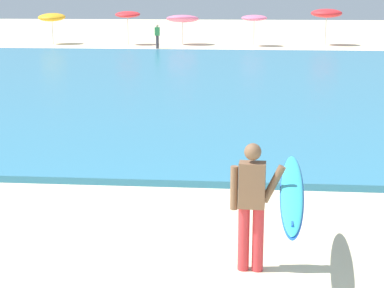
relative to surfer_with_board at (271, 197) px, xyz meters
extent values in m
cube|color=teal|center=(-2.48, 17.54, -0.96)|extent=(120.00, 28.00, 0.14)
cylinder|color=red|center=(-0.35, 0.02, -0.59)|extent=(0.15, 0.15, 0.88)
cylinder|color=red|center=(-0.16, 0.01, -0.59)|extent=(0.15, 0.15, 0.88)
cube|color=brown|center=(-0.25, 0.02, 0.15)|extent=(0.35, 0.24, 0.60)
sphere|color=brown|center=(-0.25, 0.02, 0.59)|extent=(0.22, 0.22, 0.22)
cylinder|color=brown|center=(-0.48, 0.03, 0.10)|extent=(0.10, 0.10, 0.58)
cylinder|color=brown|center=(0.02, 0.02, 0.17)|extent=(0.32, 0.12, 0.51)
ellipsoid|color=#33BCD6|center=(0.26, -0.01, 0.10)|extent=(0.43, 2.65, 0.31)
ellipsoid|color=blue|center=(0.26, -0.01, 0.08)|extent=(0.46, 2.75, 0.27)
cube|color=blue|center=(0.19, -1.07, -0.02)|extent=(0.03, 0.14, 0.14)
cylinder|color=beige|center=(-14.25, 36.50, -0.14)|extent=(0.05, 0.05, 1.79)
ellipsoid|color=#F4A31E|center=(-14.25, 36.50, 0.84)|extent=(1.92, 1.96, 0.70)
cylinder|color=beige|center=(-8.80, 36.37, -0.02)|extent=(0.05, 0.05, 2.03)
ellipsoid|color=red|center=(-8.80, 36.37, 1.06)|extent=(1.74, 1.77, 0.56)
cylinder|color=beige|center=(-4.99, 36.81, -0.17)|extent=(0.05, 0.05, 1.72)
ellipsoid|color=pink|center=(-4.99, 36.81, 0.76)|extent=(2.26, 2.30, 0.73)
cylinder|color=beige|center=(-0.01, 35.98, -0.12)|extent=(0.05, 0.05, 1.84)
ellipsoid|color=pink|center=(-0.01, 35.98, 0.86)|extent=(1.76, 1.78, 0.47)
cylinder|color=beige|center=(4.95, 37.20, 0.02)|extent=(0.05, 0.05, 2.10)
ellipsoid|color=red|center=(4.95, 37.20, 1.15)|extent=(2.14, 2.15, 0.66)
cylinder|color=#383842|center=(-6.31, 33.48, -0.61)|extent=(0.20, 0.20, 0.84)
cube|color=#338C4C|center=(-6.31, 33.48, 0.08)|extent=(0.32, 0.20, 0.54)
sphere|color=beige|center=(-6.31, 33.48, 0.45)|extent=(0.20, 0.20, 0.20)
camera|label=1|loc=(-0.33, -7.77, 2.56)|focal=59.00mm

